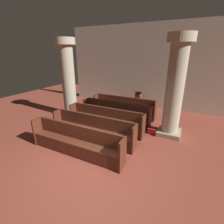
% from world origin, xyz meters
% --- Properties ---
extents(ground_plane, '(19.20, 19.20, 0.00)m').
position_xyz_m(ground_plane, '(0.00, 0.00, 0.00)').
color(ground_plane, brown).
extents(back_wall, '(10.00, 0.16, 4.50)m').
position_xyz_m(back_wall, '(0.00, 6.08, 2.25)').
color(back_wall, silver).
rests_on(back_wall, ground).
extents(pew_row_0, '(3.25, 0.47, 0.92)m').
position_xyz_m(pew_row_0, '(-0.69, 4.03, 0.49)').
color(pew_row_0, '#562819').
rests_on(pew_row_0, ground).
extents(pew_row_1, '(3.25, 0.46, 0.92)m').
position_xyz_m(pew_row_1, '(-0.69, 3.07, 0.49)').
color(pew_row_1, '#562819').
rests_on(pew_row_1, ground).
extents(pew_row_2, '(3.25, 0.46, 0.92)m').
position_xyz_m(pew_row_2, '(-0.69, 2.12, 0.49)').
color(pew_row_2, '#562819').
rests_on(pew_row_2, ground).
extents(pew_row_3, '(3.25, 0.47, 0.92)m').
position_xyz_m(pew_row_3, '(-0.69, 1.16, 0.49)').
color(pew_row_3, '#562819').
rests_on(pew_row_3, ground).
extents(pew_row_4, '(3.25, 0.46, 0.92)m').
position_xyz_m(pew_row_4, '(-0.69, 0.20, 0.49)').
color(pew_row_4, '#562819').
rests_on(pew_row_4, ground).
extents(pillar_aisle_side, '(0.90, 0.90, 3.65)m').
position_xyz_m(pillar_aisle_side, '(1.74, 2.88, 1.90)').
color(pillar_aisle_side, '#9F967E').
rests_on(pillar_aisle_side, ground).
extents(pillar_far_side, '(0.90, 0.90, 3.65)m').
position_xyz_m(pillar_far_side, '(-3.07, 2.82, 1.90)').
color(pillar_far_side, '#9F967E').
rests_on(pillar_far_side, ground).
extents(lectern, '(0.48, 0.45, 1.08)m').
position_xyz_m(lectern, '(-0.30, 5.13, 0.45)').
color(lectern, '#562B1A').
rests_on(lectern, ground).
extents(hymn_book, '(0.16, 0.19, 0.03)m').
position_xyz_m(hymn_book, '(-0.86, 3.26, 0.94)').
color(hymn_book, '#194723').
rests_on(hymn_book, pew_row_1).
extents(kneeler_box_red, '(0.33, 0.31, 0.23)m').
position_xyz_m(kneeler_box_red, '(1.13, 2.69, 0.11)').
color(kneeler_box_red, maroon).
rests_on(kneeler_box_red, ground).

